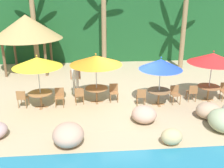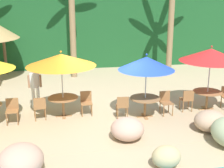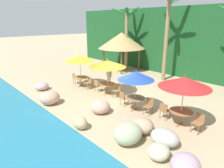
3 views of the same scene
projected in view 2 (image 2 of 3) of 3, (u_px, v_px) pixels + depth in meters
name	position (u px, v px, depth m)	size (l,w,h in m)	color
ground_plane	(101.00, 116.00, 11.12)	(120.00, 120.00, 0.00)	tan
terrace_deck	(101.00, 116.00, 11.12)	(18.00, 5.20, 0.01)	tan
foliage_backdrop	(80.00, 18.00, 18.78)	(28.00, 2.40, 6.00)	#194C23
rock_seawall	(176.00, 135.00, 8.82)	(14.52, 2.63, 0.86)	tan
chair_yellow_seaward	(12.00, 109.00, 10.40)	(0.43, 0.44, 0.87)	olive
umbrella_orange	(61.00, 60.00, 10.50)	(2.47, 2.47, 2.46)	silver
dining_table_orange	(63.00, 101.00, 10.93)	(1.10, 1.10, 0.74)	olive
chair_orange_seaward	(86.00, 101.00, 11.18)	(0.43, 0.43, 0.87)	olive
chair_orange_inland	(40.00, 107.00, 10.62)	(0.47, 0.48, 0.87)	olive
umbrella_blue	(146.00, 63.00, 10.49)	(2.00, 2.00, 2.36)	silver
dining_table_blue	(145.00, 101.00, 10.89)	(1.10, 1.10, 0.74)	olive
chair_blue_seaward	(166.00, 101.00, 11.20)	(0.45, 0.46, 0.87)	olive
chair_blue_inland	(122.00, 105.00, 10.73)	(0.45, 0.45, 0.87)	olive
umbrella_red	(211.00, 55.00, 11.18)	(2.35, 2.35, 2.52)	silver
dining_table_red	(207.00, 94.00, 11.62)	(1.10, 1.10, 0.74)	olive
chair_red_inland	(187.00, 99.00, 11.44)	(0.43, 0.44, 0.87)	olive
palm_tree_third	(172.00, 2.00, 16.13)	(3.63, 3.38, 5.83)	olive
waiter_in_white	(35.00, 84.00, 11.68)	(0.52, 0.39, 1.70)	white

